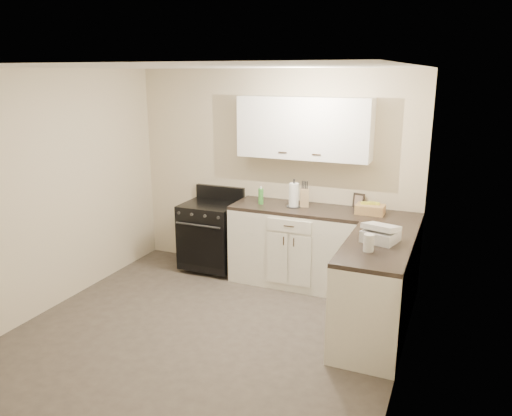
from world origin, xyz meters
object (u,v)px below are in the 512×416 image
at_px(wicker_basket, 370,209).
at_px(stove, 210,235).
at_px(knife_block, 304,198).
at_px(countertop_grill, 380,236).
at_px(paper_towel, 294,195).

bearing_deg(wicker_basket, stove, -178.12).
relative_size(knife_block, countertop_grill, 0.73).
height_order(stove, wicker_basket, wicker_basket).
relative_size(wicker_basket, countertop_grill, 1.05).
relative_size(knife_block, wicker_basket, 0.70).
bearing_deg(paper_towel, knife_block, 26.89).
relative_size(stove, knife_block, 3.81).
bearing_deg(paper_towel, countertop_grill, -37.31).
xyz_separation_m(stove, wicker_basket, (1.97, 0.06, 0.53)).
height_order(stove, knife_block, knife_block).
distance_m(wicker_basket, countertop_grill, 0.95).
height_order(knife_block, paper_towel, paper_towel).
distance_m(knife_block, paper_towel, 0.13).
bearing_deg(knife_block, stove, 162.99).
relative_size(knife_block, paper_towel, 0.77).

